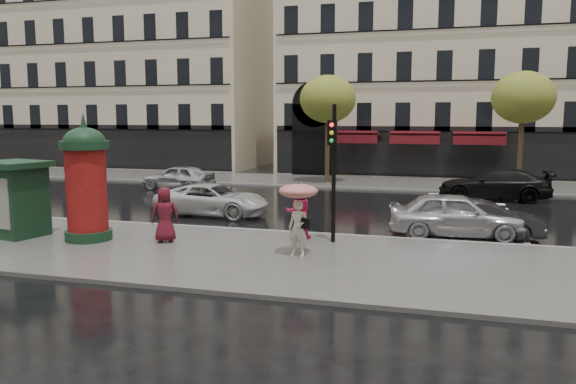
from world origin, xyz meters
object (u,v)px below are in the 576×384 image
(morris_column, at_px, (86,180))
(newsstand, at_px, (15,198))
(car_black, at_px, (494,184))
(man_burgundy, at_px, (165,215))
(car_white, at_px, (213,200))
(woman_umbrella, at_px, (298,207))
(car_silver, at_px, (456,215))
(car_darkgrey, at_px, (484,219))
(traffic_light, at_px, (333,160))
(woman_red, at_px, (298,212))
(car_far_silver, at_px, (178,177))

(morris_column, relative_size, newsstand, 1.64)
(morris_column, distance_m, car_black, 19.58)
(man_burgundy, distance_m, car_white, 5.66)
(woman_umbrella, relative_size, car_black, 0.40)
(man_burgundy, xyz_separation_m, car_silver, (9.05, 3.87, -0.23))
(car_darkgrey, height_order, car_white, car_white)
(woman_umbrella, height_order, car_black, woman_umbrella)
(woman_umbrella, xyz_separation_m, car_silver, (4.45, 4.48, -0.77))
(car_darkgrey, xyz_separation_m, car_black, (1.05, 9.51, 0.14))
(car_silver, bearing_deg, traffic_light, 119.07)
(woman_red, height_order, car_far_silver, woman_red)
(man_burgundy, distance_m, car_darkgrey, 10.80)
(newsstand, xyz_separation_m, car_silver, (14.41, 4.37, -0.64))
(car_far_silver, bearing_deg, newsstand, 7.62)
(woman_umbrella, distance_m, car_far_silver, 17.17)
(woman_umbrella, distance_m, car_silver, 6.36)
(traffic_light, height_order, car_far_silver, traffic_light)
(woman_umbrella, xyz_separation_m, traffic_light, (0.61, 2.00, 1.24))
(newsstand, distance_m, car_silver, 15.07)
(car_silver, bearing_deg, car_far_silver, 55.30)
(man_burgundy, relative_size, car_darkgrey, 0.46)
(car_silver, distance_m, car_black, 9.93)
(car_silver, bearing_deg, car_black, -15.41)
(man_burgundy, distance_m, car_silver, 9.85)
(morris_column, bearing_deg, car_white, 72.98)
(newsstand, distance_m, car_black, 21.62)
(car_silver, xyz_separation_m, car_white, (-9.82, 1.73, -0.12))
(traffic_light, height_order, newsstand, traffic_light)
(car_silver, distance_m, car_white, 9.97)
(car_black, bearing_deg, car_far_silver, -87.16)
(newsstand, distance_m, car_white, 7.66)
(newsstand, bearing_deg, car_darkgrey, 16.63)
(man_burgundy, xyz_separation_m, car_black, (11.04, 13.59, -0.23))
(car_silver, bearing_deg, car_white, 76.13)
(car_white, height_order, car_black, car_black)
(man_burgundy, relative_size, car_silver, 0.39)
(man_burgundy, distance_m, traffic_light, 5.69)
(traffic_light, bearing_deg, man_burgundy, -165.16)
(morris_column, bearing_deg, woman_red, 17.58)
(man_burgundy, height_order, morris_column, morris_column)
(traffic_light, xyz_separation_m, car_white, (-5.99, 4.21, -2.13))
(car_darkgrey, bearing_deg, car_black, -9.18)
(man_burgundy, height_order, newsstand, newsstand)
(car_darkgrey, distance_m, car_white, 10.86)
(man_burgundy, bearing_deg, car_black, -157.23)
(woman_red, bearing_deg, traffic_light, 146.87)
(morris_column, bearing_deg, car_far_silver, 104.44)
(newsstand, xyz_separation_m, car_black, (16.39, 14.09, -0.64))
(woman_red, xyz_separation_m, morris_column, (-6.60, -2.09, 1.11))
(morris_column, bearing_deg, woman_umbrella, -1.76)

